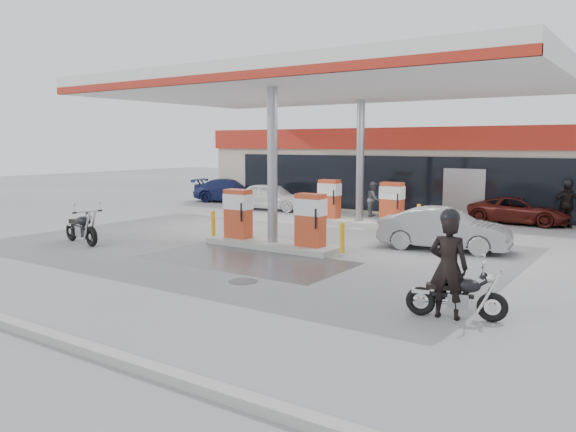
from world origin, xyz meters
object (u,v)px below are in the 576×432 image
at_px(biker_walking, 566,205).
at_px(pump_island_far, 359,207).
at_px(main_motorcycle, 458,297).
at_px(biker_main, 448,267).
at_px(pump_island_near, 273,225).
at_px(parked_car_right, 520,210).
at_px(hatchback_silver, 444,229).
at_px(attendant, 374,199).
at_px(sedan_white, 271,197).
at_px(parked_car_left, 232,191).
at_px(parked_motorcycle, 82,229).

bearing_deg(biker_walking, pump_island_far, -179.95).
distance_m(main_motorcycle, biker_main, 0.59).
distance_m(pump_island_near, biker_walking, 12.06).
xyz_separation_m(pump_island_far, parked_car_right, (5.28, 4.00, -0.16)).
relative_size(main_motorcycle, hatchback_silver, 0.46).
height_order(pump_island_near, attendant, pump_island_near).
bearing_deg(pump_island_far, attendant, 104.17).
height_order(pump_island_far, sedan_white, pump_island_far).
relative_size(biker_main, parked_car_left, 0.44).
relative_size(biker_main, attendant, 1.24).
xyz_separation_m(main_motorcycle, biker_walking, (-0.12, 13.79, 0.48)).
bearing_deg(attendant, biker_walking, -95.08).
bearing_deg(main_motorcycle, biker_main, -178.93).
distance_m(pump_island_far, hatchback_silver, 5.71).
xyz_separation_m(hatchback_silver, biker_walking, (2.40, 7.15, 0.25)).
bearing_deg(pump_island_near, parked_car_right, 62.16).
relative_size(pump_island_far, parked_motorcycle, 2.36).
distance_m(pump_island_far, biker_main, 12.22).
xyz_separation_m(parked_car_right, biker_walking, (1.74, -0.20, 0.35)).
bearing_deg(pump_island_far, sedan_white, 159.86).
relative_size(main_motorcycle, parked_car_right, 0.46).
height_order(attendant, parked_car_right, attendant).
height_order(pump_island_far, parked_motorcycle, pump_island_far).
distance_m(sedan_white, biker_walking, 13.12).
bearing_deg(parked_car_left, sedan_white, -127.62).
bearing_deg(biker_walking, biker_main, -118.64).
bearing_deg(parked_motorcycle, parked_car_right, 62.12).
xyz_separation_m(biker_main, sedan_white, (-12.96, 12.24, -0.32)).
bearing_deg(parked_motorcycle, sedan_white, 104.21).
height_order(parked_car_right, biker_walking, biker_walking).
xyz_separation_m(parked_motorcycle, attendant, (4.84, 11.81, 0.29)).
relative_size(pump_island_near, sedan_white, 1.32).
bearing_deg(biker_main, parked_motorcycle, -10.44).
relative_size(pump_island_far, sedan_white, 1.32).
relative_size(hatchback_silver, biker_walking, 2.18).
xyz_separation_m(pump_island_near, biker_walking, (7.02, 9.80, 0.19)).
bearing_deg(biker_main, pump_island_far, -60.99).
xyz_separation_m(parked_car_left, biker_walking, (17.02, -0.20, 0.25)).
bearing_deg(biker_walking, parked_car_right, 145.08).
distance_m(pump_island_far, biker_walking, 7.99).
distance_m(biker_main, sedan_white, 17.83).
height_order(biker_main, hatchback_silver, biker_main).
bearing_deg(pump_island_far, biker_main, -55.29).
bearing_deg(parked_car_left, biker_walking, -104.06).
distance_m(main_motorcycle, parked_motorcycle, 12.73).
bearing_deg(biker_walking, parked_motorcycle, -162.84).
bearing_deg(sedan_white, pump_island_far, -117.05).
height_order(attendant, parked_car_left, attendant).
height_order(main_motorcycle, parked_car_left, parked_car_left).
relative_size(sedan_white, biker_walking, 2.16).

